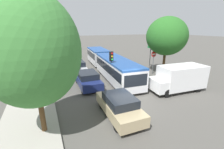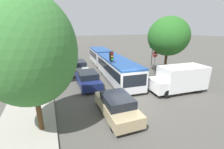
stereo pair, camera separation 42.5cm
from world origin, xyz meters
TOP-DOWN VIEW (x-y plane):
  - ground_plane at (0.00, 0.00)m, footprint 200.00×200.00m
  - kerb_strip_left at (-6.85, 18.92)m, footprint 3.20×47.84m
  - articulated_bus at (1.76, 8.76)m, footprint 3.98×15.91m
  - city_bus_rear at (-1.75, 37.84)m, footprint 3.45×11.69m
  - queued_car_tan at (-1.55, -0.93)m, footprint 1.98×4.30m
  - queued_car_navy at (-1.99, 4.81)m, footprint 2.04×4.44m
  - queued_car_silver at (-1.94, 9.83)m, footprint 2.08×4.53m
  - queued_car_graphite at (-1.78, 15.59)m, footprint 1.81×3.94m
  - queued_car_green at (-1.76, 20.84)m, footprint 1.90×4.13m
  - queued_car_blue at (-1.95, 26.51)m, footprint 2.03×4.42m
  - white_van at (5.23, 0.48)m, footprint 5.16×2.41m
  - traffic_light at (0.19, 4.08)m, footprint 0.36×0.38m
  - no_entry_sign at (6.49, 5.62)m, footprint 0.70×0.08m
  - direction_sign_post at (7.74, 7.81)m, footprint 0.14×1.40m
  - tree_left_near at (-6.02, -0.65)m, footprint 4.53×4.53m
  - tree_left_mid at (-5.82, 6.89)m, footprint 3.73×3.73m
  - tree_left_far at (-6.10, 14.50)m, footprint 4.47×4.47m
  - tree_left_distant at (-6.64, 23.35)m, footprint 3.88×3.88m
  - tree_right_near at (7.80, 5.19)m, footprint 4.70×4.70m

SIDE VIEW (x-z plane):
  - ground_plane at x=0.00m, z-range 0.00..0.00m
  - kerb_strip_left at x=-6.85m, z-range 0.00..0.14m
  - queued_car_graphite at x=-1.78m, z-range 0.01..1.36m
  - queued_car_green at x=-1.76m, z-range 0.01..1.42m
  - queued_car_tan at x=-1.55m, z-range 0.01..1.48m
  - queued_car_blue at x=-1.95m, z-range 0.01..1.52m
  - queued_car_navy at x=-1.99m, z-range 0.01..1.53m
  - queued_car_silver at x=-1.94m, z-range 0.01..1.56m
  - white_van at x=5.23m, z-range 0.09..2.40m
  - articulated_bus at x=1.76m, z-range 0.18..2.52m
  - city_bus_rear at x=-1.75m, z-range 0.19..2.67m
  - no_entry_sign at x=6.49m, z-range 0.47..3.29m
  - traffic_light at x=0.19m, z-range 0.80..4.20m
  - direction_sign_post at x=7.74m, z-range 0.75..4.35m
  - tree_left_distant at x=-6.64m, z-range 1.15..7.49m
  - tree_left_near at x=-6.02m, z-range 0.88..8.07m
  - tree_right_near at x=7.80m, z-range 1.15..7.92m
  - tree_left_mid at x=-5.82m, z-range 1.51..8.12m
  - tree_left_far at x=-6.10m, z-range 1.21..8.77m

